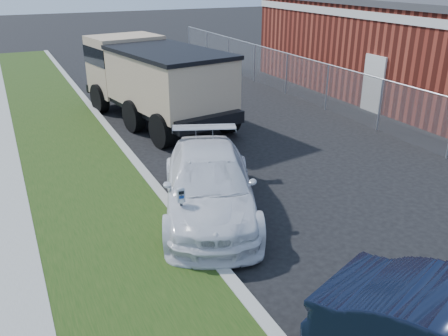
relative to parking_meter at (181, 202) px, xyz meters
name	(u,v)px	position (x,y,z in m)	size (l,w,h in m)	color
ground	(297,213)	(2.89, 0.16, -0.97)	(120.00, 120.00, 0.00)	black
streetside	(34,222)	(-2.68, 2.16, -0.90)	(6.12, 50.00, 0.15)	gray
chainlink_fence	(328,78)	(8.89, 7.16, 0.30)	(0.06, 30.06, 30.00)	slate
brick_building	(423,43)	(14.89, 8.16, 1.16)	(9.20, 14.20, 4.17)	maroon
parking_meter	(181,202)	(0.00, 0.00, 0.00)	(0.17, 0.13, 1.18)	#3F4247
white_wagon	(208,183)	(1.07, 1.11, -0.24)	(2.02, 4.97, 1.44)	white
dump_truck	(152,77)	(2.22, 8.82, 0.64)	(3.99, 7.63, 2.85)	black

